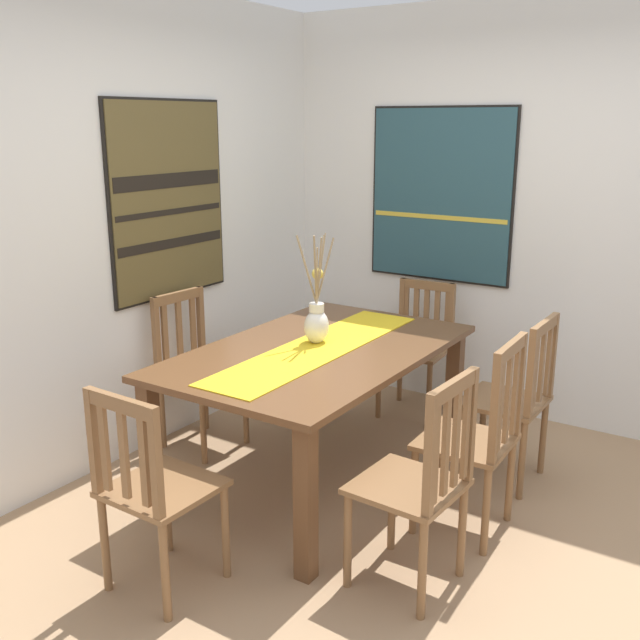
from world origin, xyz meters
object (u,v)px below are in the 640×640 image
painting_on_side_wall (441,195)px  dining_table (318,366)px  chair_0 (196,368)px  chair_5 (421,480)px  chair_4 (514,398)px  painting_on_back_wall (168,200)px  chair_3 (477,436)px  chair_1 (418,344)px  centerpiece_vase (317,320)px  chair_2 (153,487)px

painting_on_side_wall → dining_table: bearing=-180.0°
chair_0 → chair_5: chair_5 is taller
chair_0 → chair_4: (0.59, -1.79, -0.00)m
chair_0 → painting_on_back_wall: (0.08, 0.24, 1.00)m
chair_4 → chair_3: bearing=-177.6°
chair_1 → chair_4: size_ratio=0.95×
centerpiece_vase → chair_4: size_ratio=0.64×
dining_table → chair_3: (-0.03, -0.93, -0.17)m
chair_2 → centerpiece_vase: bearing=1.6°
painting_on_back_wall → dining_table: bearing=-93.6°
centerpiece_vase → chair_2: centerpiece_vase is taller
chair_2 → chair_4: (1.79, -0.93, 0.01)m
chair_3 → chair_5: (-0.56, 0.03, 0.00)m
chair_1 → painting_on_back_wall: size_ratio=0.77×
chair_1 → chair_2: chair_2 is taller
dining_table → chair_4: size_ratio=1.86×
dining_table → chair_5: 1.09m
chair_3 → chair_5: chair_3 is taller
painting_on_back_wall → chair_3: bearing=-92.7°
dining_table → painting_on_back_wall: bearing=86.4°
dining_table → painting_on_side_wall: painting_on_side_wall is taller
painting_on_side_wall → chair_0: bearing=150.1°
chair_1 → painting_on_back_wall: bearing=134.8°
chair_0 → chair_5: 1.88m
chair_0 → chair_2: chair_0 is taller
chair_1 → chair_2: bearing=178.9°
chair_0 → painting_on_back_wall: 1.03m
chair_0 → chair_3: (-0.02, -1.82, 0.01)m
chair_1 → painting_on_side_wall: 1.03m
centerpiece_vase → painting_on_back_wall: bearing=90.4°
chair_1 → painting_on_back_wall: 1.90m
centerpiece_vase → chair_1: size_ratio=0.67×
centerpiece_vase → chair_1: bearing=-4.1°
chair_3 → painting_on_back_wall: (0.10, 2.05, 0.99)m
chair_5 → painting_on_back_wall: size_ratio=0.83×
chair_1 → chair_4: chair_4 is taller
chair_1 → chair_5: (-1.80, -0.87, 0.02)m
dining_table → chair_4: (0.58, -0.90, -0.18)m
chair_4 → chair_5: bearing=179.7°
chair_1 → chair_5: size_ratio=0.92×
chair_3 → painting_on_back_wall: bearing=87.3°
dining_table → chair_2: bearing=179.0°
centerpiece_vase → dining_table: bearing=-143.2°
chair_0 → painting_on_side_wall: (1.54, -0.89, 0.97)m
chair_3 → chair_4: chair_3 is taller
chair_5 → chair_0: bearing=72.0°
chair_1 → painting_on_side_wall: painting_on_side_wall is taller
chair_3 → painting_on_side_wall: 2.05m
chair_0 → chair_2: 1.48m
centerpiece_vase → chair_2: 1.36m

